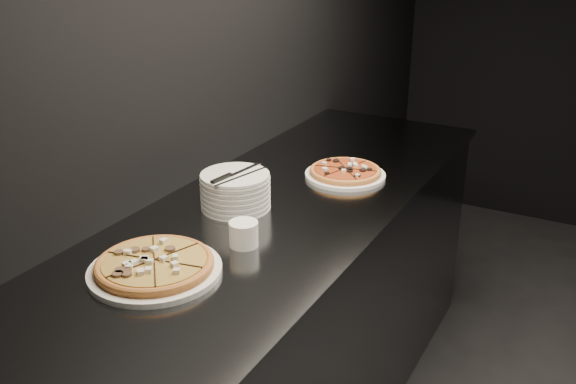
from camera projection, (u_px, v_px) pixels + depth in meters
The scene contains 7 objects.
wall_left at pixel (165, 51), 2.03m from camera, with size 0.02×5.00×2.80m, color black.
counter at pixel (269, 332), 2.23m from camera, with size 0.74×2.44×0.92m.
pizza_mushroom at pixel (155, 266), 1.68m from camera, with size 0.37×0.37×0.04m.
pizza_tomato at pixel (345, 172), 2.33m from camera, with size 0.31×0.31×0.03m.
plate_stack at pixel (235, 191), 2.06m from camera, with size 0.22×0.22×0.12m.
cutlery at pixel (234, 175), 2.02m from camera, with size 0.11×0.23×0.01m.
ramekin at pixel (244, 233), 1.82m from camera, with size 0.08×0.08×0.07m.
Camera 1 is at (-1.17, -1.61, 1.77)m, focal length 40.00 mm.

